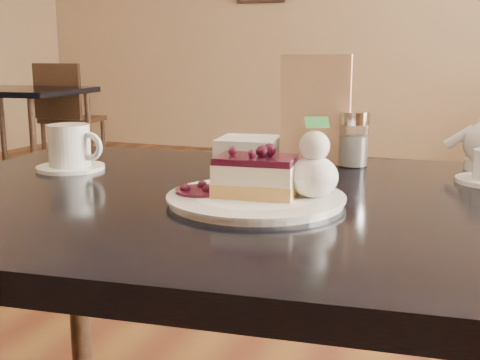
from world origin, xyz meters
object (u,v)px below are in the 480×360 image
(main_table, at_px, (263,243))
(cheesecake_slice, at_px, (256,176))
(coffee_set, at_px, (71,150))
(dessert_plate, at_px, (256,199))
(bg_table_far_left, at_px, (20,178))

(main_table, xyz_separation_m, cheesecake_slice, (0.01, -0.05, 0.12))
(coffee_set, bearing_deg, dessert_plate, -16.33)
(main_table, relative_size, cheesecake_slice, 9.96)
(dessert_plate, height_order, coffee_set, coffee_set)
(dessert_plate, relative_size, bg_table_far_left, 0.15)
(cheesecake_slice, xyz_separation_m, bg_table_far_left, (-2.87, 2.75, -0.75))
(main_table, distance_m, bg_table_far_left, 3.99)
(main_table, distance_m, dessert_plate, 0.10)
(bg_table_far_left, bearing_deg, main_table, -48.00)
(dessert_plate, xyz_separation_m, bg_table_far_left, (-2.87, 2.75, -0.71))
(dessert_plate, relative_size, coffee_set, 1.89)
(dessert_plate, distance_m, coffee_set, 0.46)
(dessert_plate, distance_m, bg_table_far_left, 4.04)
(main_table, height_order, cheesecake_slice, cheesecake_slice)
(main_table, relative_size, coffee_set, 9.21)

